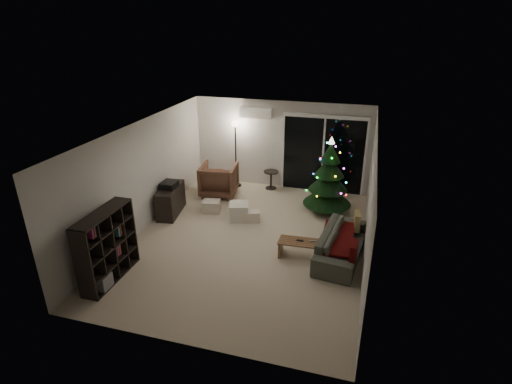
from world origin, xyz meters
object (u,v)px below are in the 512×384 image
bookshelf (99,245)px  sofa (342,244)px  media_cabinet (171,200)px  armchair (219,180)px  coffee_table (307,250)px  christmas_tree (329,175)px

bookshelf → sofa: (4.30, 1.96, -0.40)m
media_cabinet → armchair: (0.75, 1.43, 0.09)m
media_cabinet → sofa: bearing=-20.4°
sofa → coffee_table: 0.73m
bookshelf → coffee_table: (3.62, 1.70, -0.51)m
media_cabinet → coffee_table: media_cabinet is taller
armchair → sofa: size_ratio=0.49×
armchair → sofa: bearing=139.8°
media_cabinet → christmas_tree: (3.76, 1.19, 0.63)m
coffee_table → christmas_tree: 2.43m
christmas_tree → armchair: bearing=175.3°
media_cabinet → coffee_table: bearing=-26.2°
bookshelf → sofa: size_ratio=0.69×
christmas_tree → coffee_table: bearing=-93.4°
bookshelf → coffee_table: 4.03m
coffee_table → christmas_tree: bearing=84.1°
sofa → coffee_table: (-0.68, -0.25, -0.11)m
bookshelf → sofa: bearing=27.7°
armchair → bookshelf: bearing=72.6°
bookshelf → christmas_tree: (3.76, 4.00, 0.29)m
sofa → coffee_table: sofa is taller
media_cabinet → sofa: media_cabinet is taller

